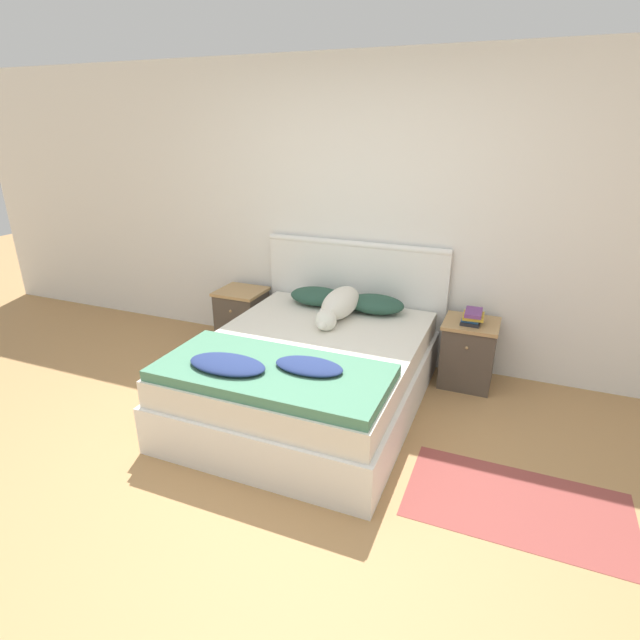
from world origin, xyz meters
The scene contains 12 objects.
ground_plane centered at (0.00, 0.00, 0.00)m, with size 16.00×16.00×0.00m, color tan.
wall_back centered at (0.00, 2.13, 1.27)m, with size 9.00×0.06×2.55m.
bed centered at (-0.12, 1.04, 0.26)m, with size 1.57×1.98×0.52m.
headboard centered at (-0.12, 2.06, 0.55)m, with size 1.65×0.06×1.06m.
nightstand_left centered at (-1.18, 1.84, 0.27)m, with size 0.43×0.41×0.55m.
nightstand_right centered at (0.93, 1.84, 0.27)m, with size 0.43×0.41×0.55m.
pillow_left centered at (-0.39, 1.82, 0.60)m, with size 0.49×0.33×0.14m.
pillow_right centered at (0.14, 1.82, 0.60)m, with size 0.49×0.33×0.14m.
quilt centered at (-0.14, 0.45, 0.57)m, with size 1.47×0.70×0.12m.
dog centered at (-0.10, 1.60, 0.63)m, with size 0.25×0.83×0.23m.
book_stack centered at (0.93, 1.83, 0.60)m, with size 0.17×0.22×0.10m.
rug centered at (1.40, 0.49, 0.00)m, with size 1.23×0.68×0.00m.
Camera 1 is at (1.21, -2.01, 2.02)m, focal length 28.00 mm.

